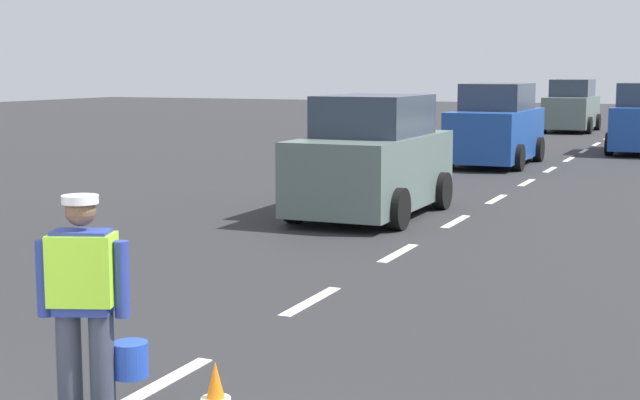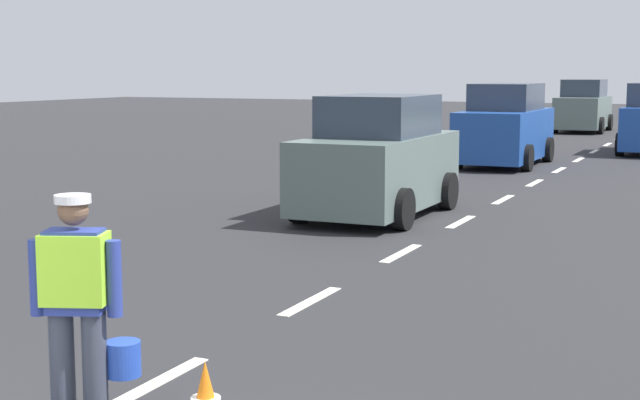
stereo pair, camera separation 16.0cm
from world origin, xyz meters
TOP-DOWN VIEW (x-y plane):
  - ground_plane at (0.00, 21.00)m, footprint 96.00×96.00m
  - lane_center_line at (0.00, 25.20)m, footprint 0.14×46.40m
  - road_worker at (0.00, 1.76)m, footprint 0.69×0.54m
  - car_oncoming_third at (-1.86, 36.27)m, footprint 2.00×4.17m
  - car_oncoming_second at (-1.59, 21.50)m, footprint 2.02×4.37m
  - car_oncoming_lead at (-1.54, 11.82)m, footprint 2.03×4.01m

SIDE VIEW (x-z plane):
  - ground_plane at x=0.00m, z-range 0.00..0.00m
  - lane_center_line at x=0.00m, z-range 0.00..0.01m
  - road_worker at x=0.00m, z-range 0.10..1.77m
  - car_oncoming_lead at x=-1.54m, z-range -0.07..2.02m
  - car_oncoming_third at x=-1.86m, z-range -0.07..2.05m
  - car_oncoming_second at x=-1.59m, z-range -0.07..2.09m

